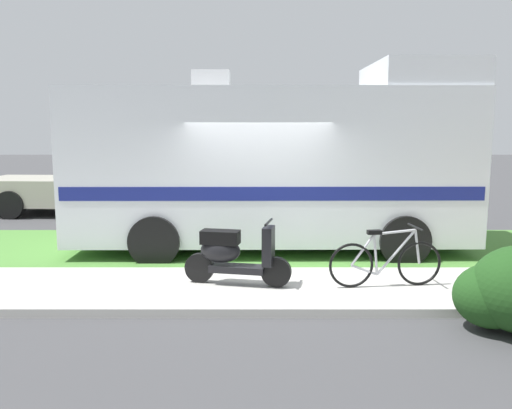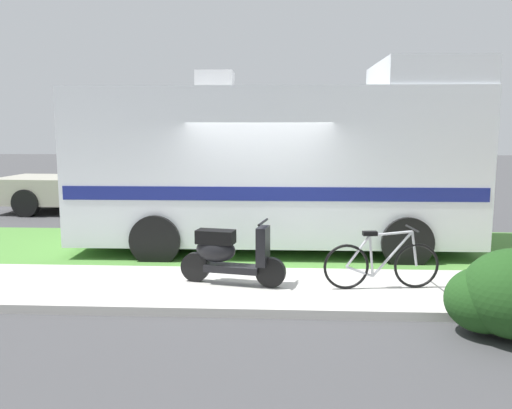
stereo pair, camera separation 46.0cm
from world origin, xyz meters
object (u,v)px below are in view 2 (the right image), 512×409
object	(u,v)px
scooter	(228,254)
pickup_truck_near	(111,180)
bicycle	(382,263)
motorhome_rv	(279,164)
pickup_truck_far	(206,171)

from	to	relation	value
scooter	pickup_truck_near	bearing A→B (deg)	120.15
bicycle	pickup_truck_near	xyz separation A→B (m)	(-6.33, 7.21, 0.44)
motorhome_rv	scooter	bearing A→B (deg)	-104.88
scooter	pickup_truck_near	size ratio (longest dim) A/B	0.30
pickup_truck_far	motorhome_rv	bearing A→B (deg)	-70.80
motorhome_rv	bicycle	size ratio (longest dim) A/B	4.51
scooter	pickup_truck_far	xyz separation A→B (m)	(-1.83, 10.01, 0.40)
motorhome_rv	bicycle	world-z (taller)	motorhome_rv
motorhome_rv	scooter	xyz separation A→B (m)	(-0.71, -2.69, -1.14)
scooter	pickup_truck_far	size ratio (longest dim) A/B	0.28
pickup_truck_near	motorhome_rv	bearing A→B (deg)	-42.34
scooter	bicycle	bearing A→B (deg)	-2.83
motorhome_rv	pickup_truck_near	world-z (taller)	motorhome_rv
scooter	bicycle	world-z (taller)	scooter
motorhome_rv	pickup_truck_far	xyz separation A→B (m)	(-2.55, 7.32, -0.75)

